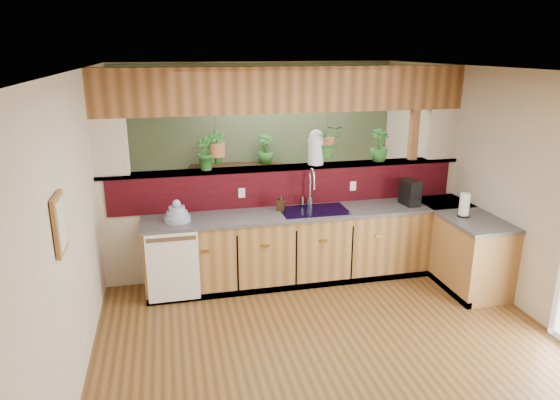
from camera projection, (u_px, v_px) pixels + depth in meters
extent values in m
cube|color=brown|center=(316.00, 318.00, 5.41)|extent=(4.60, 7.00, 0.01)
cube|color=brown|center=(322.00, 71.00, 4.64)|extent=(4.60, 7.00, 0.01)
cube|color=beige|center=(257.00, 142.00, 8.29)|extent=(4.60, 0.02, 2.60)
cube|color=beige|center=(77.00, 221.00, 4.54)|extent=(0.02, 7.00, 2.60)
cube|color=beige|center=(518.00, 190.00, 5.51)|extent=(0.02, 7.00, 2.60)
cube|color=beige|center=(287.00, 219.00, 6.47)|extent=(4.60, 0.15, 1.35)
cube|color=#37070D|center=(289.00, 188.00, 6.26)|extent=(4.40, 0.02, 0.45)
cube|color=brown|center=(287.00, 167.00, 6.26)|extent=(4.60, 0.21, 0.04)
cube|color=brown|center=(288.00, 90.00, 5.98)|extent=(4.60, 0.15, 0.55)
cube|color=beige|center=(110.00, 149.00, 5.72)|extent=(0.40, 0.15, 0.70)
cube|color=beige|center=(441.00, 135.00, 6.61)|extent=(0.40, 0.15, 0.70)
cube|color=brown|center=(411.00, 166.00, 6.64)|extent=(0.10, 0.10, 2.60)
cube|color=brown|center=(287.00, 167.00, 6.26)|extent=(4.60, 0.21, 0.04)
cube|color=brown|center=(288.00, 90.00, 5.98)|extent=(4.60, 0.15, 0.55)
cube|color=#4C5E40|center=(257.00, 143.00, 8.27)|extent=(4.55, 0.02, 2.55)
cube|color=olive|center=(313.00, 246.00, 6.24)|extent=(4.10, 0.60, 0.86)
cube|color=#444449|center=(314.00, 212.00, 6.11)|extent=(4.14, 0.64, 0.04)
cube|color=olive|center=(458.00, 247.00, 6.21)|extent=(0.60, 1.48, 0.86)
cube|color=#444449|center=(462.00, 213.00, 6.07)|extent=(0.64, 1.52, 0.04)
cube|color=olive|center=(440.00, 235.00, 6.61)|extent=(0.60, 0.60, 0.86)
cube|color=#444449|center=(443.00, 203.00, 6.48)|extent=(0.64, 0.64, 0.04)
cube|color=black|center=(319.00, 284.00, 6.10)|extent=(4.10, 0.06, 0.08)
cube|color=black|center=(436.00, 278.00, 6.26)|extent=(0.06, 1.48, 0.08)
cube|color=white|center=(173.00, 268.00, 5.58)|extent=(0.58, 0.02, 0.82)
cube|color=#B7B7B2|center=(171.00, 239.00, 5.46)|extent=(0.54, 0.01, 0.05)
cube|color=black|center=(314.00, 212.00, 6.11)|extent=(0.82, 0.50, 0.03)
cube|color=black|center=(299.00, 219.00, 6.09)|extent=(0.34, 0.40, 0.16)
cube|color=black|center=(329.00, 217.00, 6.17)|extent=(0.34, 0.40, 0.16)
cube|color=olive|center=(60.00, 224.00, 3.72)|extent=(0.03, 0.35, 0.45)
cube|color=silver|center=(62.00, 224.00, 3.73)|extent=(0.01, 0.27, 0.37)
cylinder|color=#B7B7B2|center=(310.00, 202.00, 6.27)|extent=(0.07, 0.07, 0.11)
cylinder|color=#B7B7B2|center=(310.00, 187.00, 6.22)|extent=(0.03, 0.03, 0.30)
torus|color=#B7B7B2|center=(312.00, 177.00, 6.11)|extent=(0.22, 0.08, 0.22)
cylinder|color=#B7B7B2|center=(314.00, 185.00, 6.04)|extent=(0.03, 0.03, 0.13)
cylinder|color=#B7B7B2|center=(302.00, 201.00, 6.25)|extent=(0.03, 0.03, 0.11)
cylinder|color=#8FA1B8|center=(177.00, 219.00, 5.72)|extent=(0.30, 0.30, 0.06)
cylinder|color=#8FA1B8|center=(177.00, 214.00, 5.70)|extent=(0.24, 0.24, 0.06)
cylinder|color=#8FA1B8|center=(177.00, 209.00, 5.68)|extent=(0.18, 0.18, 0.06)
sphere|color=#8FA1B8|center=(176.00, 204.00, 5.67)|extent=(0.09, 0.09, 0.09)
imported|color=#382614|center=(281.00, 202.00, 6.08)|extent=(0.12, 0.12, 0.20)
cube|color=black|center=(410.00, 193.00, 6.30)|extent=(0.17, 0.27, 0.31)
cube|color=black|center=(413.00, 203.00, 6.24)|extent=(0.15, 0.10, 0.10)
cylinder|color=silver|center=(412.00, 199.00, 6.26)|extent=(0.08, 0.08, 0.08)
cylinder|color=black|center=(463.00, 216.00, 5.89)|extent=(0.14, 0.14, 0.02)
cylinder|color=#B7B7B2|center=(465.00, 204.00, 5.85)|extent=(0.02, 0.02, 0.30)
cylinder|color=white|center=(465.00, 204.00, 5.85)|extent=(0.12, 0.12, 0.26)
cylinder|color=silver|center=(316.00, 151.00, 6.29)|extent=(0.20, 0.20, 0.33)
sphere|color=silver|center=(316.00, 137.00, 6.23)|extent=(0.18, 0.18, 0.18)
imported|color=#245F21|center=(208.00, 152.00, 5.98)|extent=(0.30, 0.27, 0.45)
imported|color=#245F21|center=(379.00, 145.00, 6.46)|extent=(0.25, 0.25, 0.42)
cylinder|color=brown|center=(216.00, 130.00, 5.93)|extent=(0.01, 0.01, 0.36)
cylinder|color=brown|center=(217.00, 150.00, 6.00)|extent=(0.19, 0.19, 0.16)
imported|color=#245F21|center=(216.00, 129.00, 5.93)|extent=(0.23, 0.17, 0.41)
cylinder|color=brown|center=(328.00, 126.00, 6.22)|extent=(0.01, 0.01, 0.35)
cylinder|color=brown|center=(327.00, 144.00, 6.29)|extent=(0.19, 0.19, 0.17)
imported|color=#245F21|center=(328.00, 125.00, 6.22)|extent=(0.39, 0.34, 0.42)
cube|color=black|center=(237.00, 194.00, 8.21)|extent=(1.54, 0.76, 0.99)
imported|color=#245F21|center=(204.00, 152.00, 7.88)|extent=(0.29, 0.26, 0.47)
imported|color=#245F21|center=(266.00, 149.00, 8.10)|extent=(0.32, 0.32, 0.48)
imported|color=#245F21|center=(352.00, 216.00, 7.53)|extent=(0.78, 0.71, 0.75)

